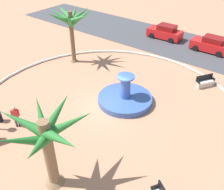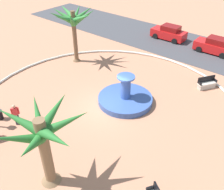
# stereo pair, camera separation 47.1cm
# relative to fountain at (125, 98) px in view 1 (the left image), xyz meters

# --- Properties ---
(ground_plane) EXTENTS (80.00, 80.00, 0.00)m
(ground_plane) POSITION_rel_fountain_xyz_m (-0.64, -1.50, -0.32)
(ground_plane) COLOR tan
(plaza_curb) EXTENTS (19.88, 19.88, 0.20)m
(plaza_curb) POSITION_rel_fountain_xyz_m (-0.64, -1.50, -0.22)
(plaza_curb) COLOR silver
(plaza_curb) RESTS_ON ground
(street_asphalt) EXTENTS (48.00, 8.00, 0.03)m
(street_asphalt) POSITION_rel_fountain_xyz_m (-0.64, 12.84, -0.31)
(street_asphalt) COLOR #424247
(street_asphalt) RESTS_ON ground
(fountain) EXTENTS (4.14, 4.14, 2.28)m
(fountain) POSITION_rel_fountain_xyz_m (0.00, 0.00, 0.00)
(fountain) COLOR #38569E
(fountain) RESTS_ON ground
(palm_tree_near_fountain) EXTENTS (4.65, 4.49, 4.48)m
(palm_tree_near_fountain) POSITION_rel_fountain_xyz_m (1.23, -8.18, 2.86)
(palm_tree_near_fountain) COLOR brown
(palm_tree_near_fountain) RESTS_ON ground
(palm_tree_by_curb) EXTENTS (4.41, 4.33, 5.20)m
(palm_tree_by_curb) POSITION_rel_fountain_xyz_m (-7.97, 2.49, 3.74)
(palm_tree_by_curb) COLOR brown
(palm_tree_by_curb) RESTS_ON ground
(bench_north) EXTENTS (1.28, 1.62, 1.00)m
(bench_north) POSITION_rel_fountain_xyz_m (4.01, 5.89, 0.03)
(bench_north) COLOR beige
(bench_north) RESTS_ON ground
(person_cyclist_helmet) EXTENTS (0.35, 0.47, 1.63)m
(person_cyclist_helmet) POSITION_rel_fountain_xyz_m (-4.08, -6.72, 0.59)
(person_cyclist_helmet) COLOR #33333D
(person_cyclist_helmet) RESTS_ON ground
(parked_car_leftmost) EXTENTS (4.04, 1.99, 1.67)m
(parked_car_leftmost) POSITION_rel_fountain_xyz_m (-3.67, 13.32, 0.46)
(parked_car_leftmost) COLOR red
(parked_car_leftmost) RESTS_ON ground
(parked_car_second) EXTENTS (4.02, 1.95, 1.67)m
(parked_car_second) POSITION_rel_fountain_xyz_m (1.88, 13.02, 0.46)
(parked_car_second) COLOR red
(parked_car_second) RESTS_ON ground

